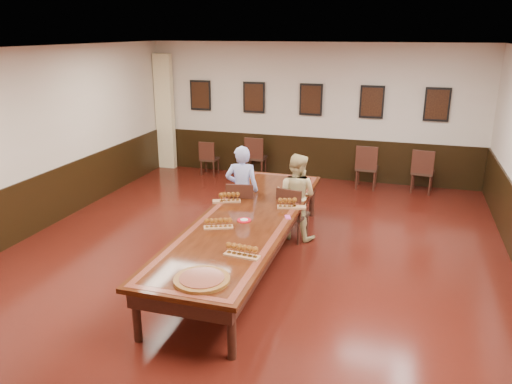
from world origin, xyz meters
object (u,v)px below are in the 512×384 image
(spare_chair_b, at_px, (256,156))
(person_man, at_px, (242,190))
(spare_chair_c, at_px, (367,166))
(person_woman, at_px, (296,196))
(carved_platter, at_px, (202,279))
(chair_woman, at_px, (293,213))
(spare_chair_d, at_px, (423,171))
(chair_man, at_px, (241,208))
(spare_chair_a, at_px, (210,158))
(conference_table, at_px, (246,226))

(spare_chair_b, xyz_separation_m, person_man, (0.83, -3.59, 0.30))
(spare_chair_c, height_order, person_woman, person_woman)
(spare_chair_b, height_order, carved_platter, spare_chair_b)
(chair_woman, distance_m, spare_chair_d, 4.04)
(chair_man, xyz_separation_m, spare_chair_d, (3.07, 3.50, -0.00))
(spare_chair_d, distance_m, carved_platter, 7.06)
(spare_chair_a, xyz_separation_m, person_woman, (2.92, -3.29, 0.32))
(spare_chair_b, relative_size, person_man, 0.62)
(spare_chair_b, xyz_separation_m, spare_chair_d, (3.91, -0.19, 0.00))
(person_woman, bearing_deg, spare_chair_c, -94.56)
(person_man, bearing_deg, carved_platter, 89.51)
(chair_man, xyz_separation_m, spare_chair_c, (1.85, 3.44, 0.01))
(chair_man, relative_size, conference_table, 0.20)
(chair_man, bearing_deg, conference_table, 101.64)
(spare_chair_a, bearing_deg, spare_chair_b, -169.33)
(carved_platter, bearing_deg, chair_man, 100.39)
(chair_man, height_order, chair_woman, chair_man)
(spare_chair_c, distance_m, spare_chair_d, 1.21)
(spare_chair_a, height_order, spare_chair_d, spare_chair_d)
(spare_chair_a, xyz_separation_m, spare_chair_d, (5.06, 0.03, 0.07))
(person_woman, relative_size, carved_platter, 1.88)
(spare_chair_c, xyz_separation_m, spare_chair_d, (1.21, 0.05, -0.01))
(carved_platter, bearing_deg, spare_chair_c, 78.89)
(chair_woman, relative_size, spare_chair_b, 0.97)
(chair_man, bearing_deg, carved_platter, 89.49)
(spare_chair_b, xyz_separation_m, spare_chair_c, (2.70, -0.25, 0.01))
(spare_chair_d, relative_size, carved_platter, 1.25)
(spare_chair_d, xyz_separation_m, person_woman, (-2.14, -3.32, 0.25))
(chair_woman, relative_size, person_woman, 0.64)
(chair_woman, distance_m, spare_chair_c, 3.50)
(chair_man, relative_size, spare_chair_b, 1.01)
(spare_chair_b, bearing_deg, person_woman, 115.28)
(chair_woman, relative_size, carved_platter, 1.20)
(spare_chair_a, height_order, person_woman, person_woman)
(chair_man, distance_m, chair_woman, 0.91)
(spare_chair_c, height_order, conference_table, spare_chair_c)
(person_man, bearing_deg, spare_chair_c, -130.18)
(person_man, relative_size, person_woman, 1.06)
(carved_platter, bearing_deg, spare_chair_b, 101.79)
(chair_man, height_order, carved_platter, chair_man)
(person_woman, bearing_deg, chair_man, 21.92)
(spare_chair_d, xyz_separation_m, carved_platter, (-2.50, -6.59, 0.28))
(spare_chair_d, xyz_separation_m, person_man, (-3.09, -3.39, 0.30))
(spare_chair_b, relative_size, spare_chair_d, 1.00)
(spare_chair_b, xyz_separation_m, carved_platter, (1.42, -6.79, 0.28))
(chair_man, xyz_separation_m, chair_woman, (0.91, 0.08, -0.02))
(spare_chair_b, distance_m, person_man, 3.69)
(spare_chair_a, relative_size, carved_platter, 1.07)
(spare_chair_a, distance_m, person_woman, 4.41)
(spare_chair_b, relative_size, carved_platter, 1.24)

